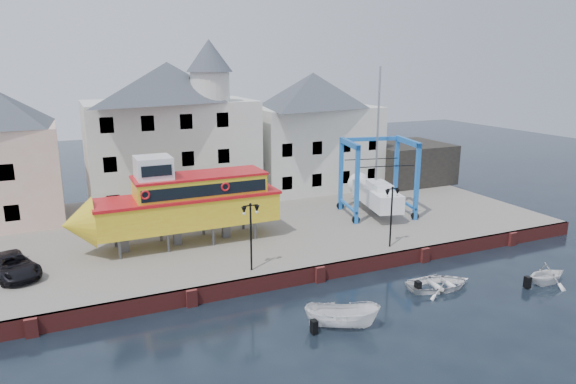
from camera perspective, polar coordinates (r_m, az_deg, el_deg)
name	(u,v)px	position (r m, az deg, el deg)	size (l,w,h in m)	color
ground	(319,282)	(32.27, 3.50, -9.91)	(140.00, 140.00, 0.00)	black
hardstanding	(256,224)	(41.50, -3.52, -3.58)	(44.00, 22.00, 1.00)	slate
quay_wall	(319,273)	(32.15, 3.43, -9.03)	(44.00, 0.47, 1.00)	maroon
building_pink	(2,157)	(44.80, -29.22, 3.39)	(8.00, 7.00, 10.30)	beige
building_white_main	(172,132)	(45.69, -12.73, 6.55)	(14.00, 8.30, 14.00)	silver
building_white_right	(313,131)	(50.88, 2.74, 6.79)	(12.00, 8.00, 11.20)	silver
shed_dark	(406,162)	(55.03, 13.00, 3.22)	(8.00, 7.00, 4.00)	black
lamp_post_left	(251,220)	(30.30, -4.17, -3.10)	(1.12, 0.32, 4.20)	black
lamp_post_right	(392,202)	(34.83, 11.48, -1.04)	(1.12, 0.32, 4.20)	black
tour_boat	(176,203)	(35.48, -12.34, -1.21)	(14.32, 3.57, 6.23)	#59595E
travel_lift	(374,189)	(43.07, 9.53, 0.36)	(6.33, 8.10, 11.87)	blue
van	(12,265)	(34.31, -28.33, -7.20)	(2.15, 4.66, 1.29)	black
motorboat_a	(342,327)	(27.30, 6.00, -14.73)	(1.44, 3.83, 1.48)	white
motorboat_b	(439,288)	(32.61, 16.43, -10.23)	(2.88, 4.03, 0.83)	white
motorboat_c	(546,284)	(35.61, 26.71, -9.10)	(2.45, 2.83, 1.49)	white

